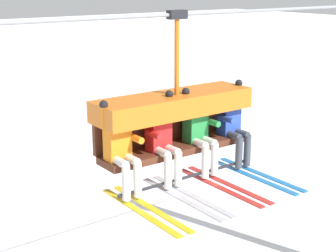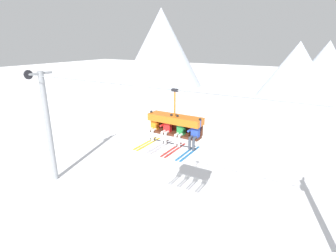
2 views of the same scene
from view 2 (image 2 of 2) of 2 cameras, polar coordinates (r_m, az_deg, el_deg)
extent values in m
plane|color=white|center=(15.50, -3.61, -19.07)|extent=(200.00, 200.00, 0.00)
cone|color=silver|center=(58.96, -1.44, 16.66)|extent=(17.64, 17.64, 15.99)
cone|color=silver|center=(50.41, 26.21, 10.89)|extent=(12.64, 12.64, 9.38)
cone|color=silver|center=(52.34, 31.03, 10.44)|extent=(12.10, 12.10, 9.49)
cylinder|color=gray|center=(19.24, -24.55, -0.47)|extent=(0.36, 0.36, 7.57)
cylinder|color=gray|center=(18.52, -26.02, 10.26)|extent=(0.16, 1.60, 0.16)
cylinder|color=black|center=(18.10, -28.13, 9.83)|extent=(0.08, 0.56, 0.56)
cylinder|color=gray|center=(11.53, -3.99, 8.37)|extent=(19.76, 0.05, 0.05)
cube|color=#512819|center=(11.36, 1.42, -1.70)|extent=(2.38, 0.48, 0.10)
cube|color=#512819|center=(11.50, 2.12, 0.00)|extent=(2.38, 0.08, 0.45)
cube|color=#D16619|center=(11.21, 1.60, 1.52)|extent=(2.43, 0.68, 0.30)
cylinder|color=black|center=(11.22, 0.60, -3.76)|extent=(2.38, 0.04, 0.04)
cylinder|color=#D16619|center=(10.98, 1.48, 4.85)|extent=(0.07, 0.07, 1.06)
cube|color=black|center=(10.87, 1.50, 7.82)|extent=(0.28, 0.12, 0.12)
cube|color=orange|center=(11.74, -2.86, 0.55)|extent=(0.32, 0.22, 0.52)
sphere|color=silver|center=(11.64, -2.89, 2.23)|extent=(0.22, 0.22, 0.22)
ellipsoid|color=black|center=(11.56, -3.17, 2.12)|extent=(0.17, 0.04, 0.08)
cylinder|color=silver|center=(11.72, -3.66, -0.63)|extent=(0.11, 0.34, 0.11)
cylinder|color=silver|center=(11.63, -2.95, -0.77)|extent=(0.11, 0.34, 0.11)
cylinder|color=silver|center=(11.67, -4.11, -1.97)|extent=(0.11, 0.11, 0.48)
cylinder|color=silver|center=(11.58, -3.40, -2.12)|extent=(0.11, 0.11, 0.48)
cube|color=gold|center=(11.55, -4.93, -3.75)|extent=(0.09, 1.70, 0.02)
cube|color=gold|center=(11.45, -4.21, -3.92)|extent=(0.09, 1.70, 0.02)
cylinder|color=orange|center=(11.74, -3.65, 2.32)|extent=(0.09, 0.09, 0.30)
sphere|color=black|center=(11.70, -3.66, 3.12)|extent=(0.11, 0.11, 0.11)
cylinder|color=orange|center=(11.51, -2.50, 0.40)|extent=(0.09, 0.30, 0.09)
cube|color=red|center=(11.40, -0.07, 0.03)|extent=(0.32, 0.22, 0.52)
sphere|color=maroon|center=(11.30, -0.07, 1.76)|extent=(0.22, 0.22, 0.22)
ellipsoid|color=black|center=(11.21, -0.34, 1.64)|extent=(0.17, 0.04, 0.08)
cylinder|color=silver|center=(11.38, -0.89, -1.18)|extent=(0.11, 0.34, 0.11)
cylinder|color=silver|center=(11.29, -0.13, -1.33)|extent=(0.11, 0.34, 0.11)
cylinder|color=silver|center=(11.32, -1.34, -2.57)|extent=(0.11, 0.11, 0.48)
cylinder|color=silver|center=(11.24, -0.58, -2.73)|extent=(0.11, 0.11, 0.48)
cube|color=#B2B2BC|center=(11.20, -2.15, -4.41)|extent=(0.09, 1.70, 0.02)
cube|color=#B2B2BC|center=(11.11, -1.38, -4.59)|extent=(0.09, 1.70, 0.02)
cylinder|color=red|center=(11.36, -1.27, 0.17)|extent=(0.09, 0.30, 0.09)
cylinder|color=red|center=(11.21, 0.75, 1.58)|extent=(0.09, 0.09, 0.30)
sphere|color=black|center=(11.16, 0.75, 2.42)|extent=(0.11, 0.11, 0.11)
cube|color=#23843D|center=(11.09, 2.88, -0.51)|extent=(0.32, 0.22, 0.52)
sphere|color=silver|center=(10.98, 2.91, 1.26)|extent=(0.22, 0.22, 0.22)
ellipsoid|color=black|center=(10.90, 2.66, 1.13)|extent=(0.17, 0.04, 0.08)
cylinder|color=silver|center=(11.06, 2.04, -1.76)|extent=(0.11, 0.34, 0.11)
cylinder|color=silver|center=(10.98, 2.85, -1.92)|extent=(0.11, 0.34, 0.11)
cylinder|color=silver|center=(11.00, 1.60, -3.19)|extent=(0.11, 0.11, 0.48)
cylinder|color=silver|center=(10.92, 2.40, -3.36)|extent=(0.11, 0.11, 0.48)
cube|color=#B22823|center=(10.87, 0.81, -5.10)|extent=(0.09, 1.70, 0.02)
cube|color=#B22823|center=(10.79, 1.62, -5.29)|extent=(0.09, 1.70, 0.02)
cylinder|color=#23843D|center=(11.07, 2.06, 1.36)|extent=(0.09, 0.09, 0.30)
sphere|color=black|center=(11.02, 2.07, 2.21)|extent=(0.11, 0.11, 0.11)
cylinder|color=#23843D|center=(10.87, 3.38, -0.69)|extent=(0.09, 0.30, 0.09)
cube|color=#2847B7|center=(10.81, 6.00, -1.09)|extent=(0.32, 0.22, 0.52)
sphere|color=#284C93|center=(10.70, 6.06, 0.73)|extent=(0.22, 0.22, 0.22)
ellipsoid|color=black|center=(10.61, 5.82, 0.59)|extent=(0.17, 0.04, 0.08)
cylinder|color=#3D424C|center=(10.77, 5.15, -2.37)|extent=(0.11, 0.34, 0.11)
cylinder|color=#3D424C|center=(10.70, 5.99, -2.54)|extent=(0.11, 0.34, 0.11)
cylinder|color=#3D424C|center=(10.72, 4.71, -3.85)|extent=(0.11, 0.11, 0.48)
cylinder|color=#3D424C|center=(10.65, 5.56, -4.02)|extent=(0.11, 0.11, 0.48)
cube|color=#1E6BB2|center=(10.58, 3.95, -5.82)|extent=(0.09, 1.70, 0.02)
cube|color=#1E6BB2|center=(10.51, 4.81, -6.01)|extent=(0.09, 1.70, 0.02)
cylinder|color=#2847B7|center=(10.74, 4.76, -0.95)|extent=(0.09, 0.30, 0.09)
cylinder|color=#2847B7|center=(10.63, 6.97, 0.53)|extent=(0.09, 0.09, 0.30)
sphere|color=black|center=(10.58, 7.00, 1.41)|extent=(0.11, 0.11, 0.11)
camera|label=1|loc=(10.36, -37.77, 6.16)|focal=55.00mm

